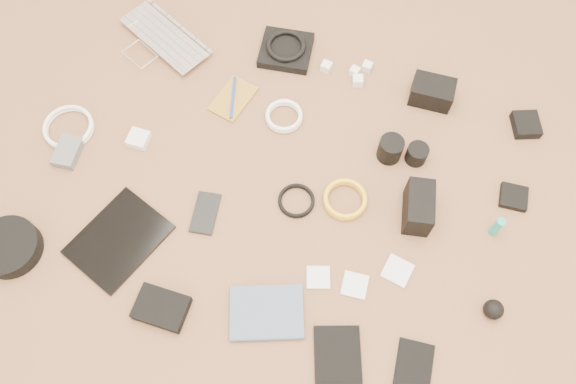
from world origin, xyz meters
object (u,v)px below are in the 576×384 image
(laptop, at_px, (155,46))
(tablet, at_px, (119,239))
(phone, at_px, (205,213))
(paperback, at_px, (267,341))
(headphone_case, at_px, (9,247))
(dslr_camera, at_px, (432,92))

(laptop, height_order, tablet, laptop)
(phone, height_order, paperback, paperback)
(phone, bearing_deg, headphone_case, -158.61)
(headphone_case, bearing_deg, laptop, 84.72)
(laptop, xyz_separation_m, dslr_camera, (0.91, 0.11, 0.02))
(dslr_camera, bearing_deg, headphone_case, -141.29)
(dslr_camera, bearing_deg, laptop, -176.51)
(dslr_camera, distance_m, tablet, 1.04)
(phone, bearing_deg, dslr_camera, 39.66)
(laptop, distance_m, dslr_camera, 0.92)
(laptop, relative_size, paperback, 1.70)
(laptop, height_order, paperback, laptop)
(tablet, xyz_separation_m, phone, (0.20, 0.16, -0.00))
(laptop, relative_size, dslr_camera, 2.56)
(paperback, bearing_deg, dslr_camera, -35.54)
(headphone_case, bearing_deg, tablet, 25.31)
(laptop, distance_m, headphone_case, 0.78)
(laptop, distance_m, phone, 0.63)
(phone, distance_m, paperback, 0.41)
(dslr_camera, height_order, tablet, dslr_camera)
(dslr_camera, relative_size, tablet, 0.50)
(dslr_camera, distance_m, paperback, 0.91)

